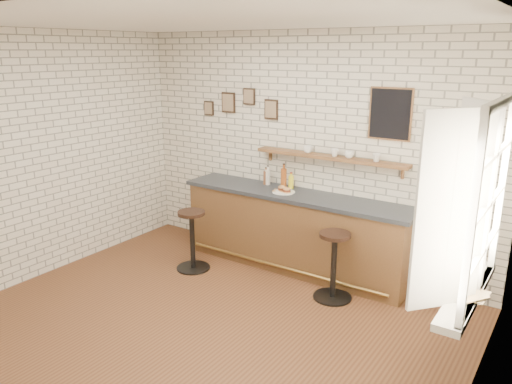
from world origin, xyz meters
TOP-DOWN VIEW (x-y plane):
  - ground at (0.00, 0.00)m, footprint 5.00×5.00m
  - bar_counter at (0.04, 1.70)m, footprint 3.10×0.65m
  - sandwich_plate at (-0.10, 1.65)m, footprint 0.28×0.28m
  - ciabatta_sandwich at (-0.09, 1.65)m, footprint 0.20×0.13m
  - potato_chips at (-0.11, 1.65)m, footprint 0.24×0.19m
  - bitters_bottle_brown at (-0.50, 1.86)m, footprint 0.07×0.07m
  - bitters_bottle_white at (-0.47, 1.86)m, footprint 0.07×0.07m
  - bitters_bottle_amber at (-0.23, 1.86)m, footprint 0.08×0.08m
  - condiment_bottle_yellow at (-0.11, 1.86)m, footprint 0.07×0.07m
  - bar_stool_left at (-1.02, 0.93)m, footprint 0.44×0.44m
  - bar_stool_right at (0.84, 1.21)m, footprint 0.44×0.44m
  - wall_shelf at (0.40, 1.90)m, footprint 2.00×0.18m
  - shelf_cup_a at (0.10, 1.90)m, footprint 0.16×0.16m
  - shelf_cup_b at (0.47, 1.90)m, footprint 0.14×0.14m
  - shelf_cup_c at (0.66, 1.90)m, footprint 0.12×0.12m
  - shelf_cup_d at (1.00, 1.90)m, footprint 0.12×0.12m
  - back_wall_decor at (0.23, 1.98)m, footprint 2.96×0.02m
  - window_sill at (2.40, 0.30)m, footprint 0.20×1.35m
  - casement_window at (2.36, 0.30)m, footprint 0.40×1.30m
  - book_lower at (2.38, 0.21)m, footprint 0.20×0.26m
  - book_upper at (2.38, 0.19)m, footprint 0.27×0.29m

SIDE VIEW (x-z plane):
  - ground at x=0.00m, z-range 0.00..0.00m
  - bar_stool_left at x=-1.02m, z-range 0.03..0.81m
  - bar_stool_right at x=0.84m, z-range 0.03..0.82m
  - bar_counter at x=0.04m, z-range 0.00..1.01m
  - window_sill at x=2.40m, z-range 0.87..0.93m
  - book_lower at x=2.38m, z-range 0.93..0.95m
  - book_upper at x=2.38m, z-range 0.95..0.97m
  - sandwich_plate at x=-0.10m, z-range 1.01..1.02m
  - potato_chips at x=-0.11m, z-range 1.02..1.03m
  - ciabatta_sandwich at x=-0.09m, z-range 1.02..1.09m
  - condiment_bottle_yellow at x=-0.11m, z-range 0.99..1.21m
  - bitters_bottle_brown at x=-0.50m, z-range 0.99..1.22m
  - bitters_bottle_white at x=-0.47m, z-range 0.99..1.25m
  - bitters_bottle_amber at x=-0.23m, z-range 0.98..1.30m
  - wall_shelf at x=0.40m, z-range 1.39..1.57m
  - shelf_cup_c at x=0.66m, z-range 1.50..1.59m
  - shelf_cup_b at x=0.47m, z-range 1.50..1.59m
  - shelf_cup_a at x=0.10m, z-range 1.50..1.59m
  - shelf_cup_d at x=1.00m, z-range 1.50..1.59m
  - casement_window at x=2.36m, z-range 0.87..2.43m
  - back_wall_decor at x=0.23m, z-range 1.77..2.33m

